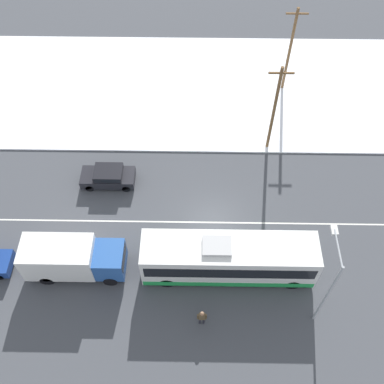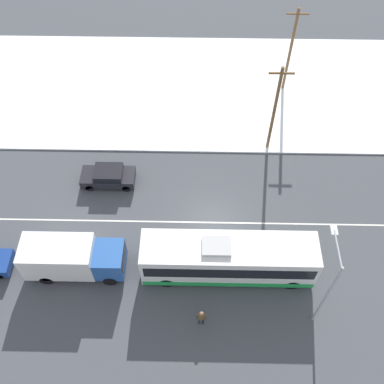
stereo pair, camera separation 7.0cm
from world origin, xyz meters
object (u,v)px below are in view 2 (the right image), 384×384
Objects in this scene: city_bus at (228,259)px; utility_pole_snowlot at (290,50)px; box_truck at (71,258)px; streetlamp at (329,280)px; pedestrian_at_stop at (201,317)px; utility_pole_roadside at (275,109)px; sedan_car at (108,176)px.

utility_pole_snowlot is (5.62, 18.55, 2.53)m from city_bus.
city_bus is 10.16m from box_truck.
box_truck is 15.97m from streetlamp.
streetlamp is 0.88× the size of utility_pole_snowlot.
utility_pole_snowlot is at bearing 73.15° from city_bus.
city_bus reaches higher than pedestrian_at_stop.
box_truck is 18.02m from utility_pole_roadside.
sedan_car is at bearing -142.34° from utility_pole_snowlot.
streetlamp is 14.05m from utility_pole_roadside.
streetlamp reaches higher than box_truck.
sedan_car is at bearing -162.80° from utility_pole_roadside.
box_truck is at bearing -130.27° from utility_pole_snowlot.
pedestrian_at_stop is 23.59m from utility_pole_snowlot.
utility_pole_roadside reaches higher than streetlamp.
city_bus is 19.55m from utility_pole_snowlot.
city_bus is 4.08m from pedestrian_at_stop.
sedan_car is 0.50× the size of utility_pole_roadside.
city_bus is at bearing -107.84° from utility_pole_roadside.
city_bus is 1.39× the size of utility_pole_roadside.
streetlamp is at bearing 144.60° from sedan_car.
pedestrian_at_stop is (7.15, -11.03, 0.24)m from sedan_car.
city_bus is 1.72× the size of box_truck.
sedan_car is at bearing 140.21° from city_bus.
pedestrian_at_stop is 16.13m from utility_pole_roadside.
pedestrian_at_stop is (8.46, -3.57, -0.58)m from box_truck.
streetlamp is at bearing -90.78° from utility_pole_snowlot.
utility_pole_snowlot is (14.48, 11.17, 3.40)m from sedan_car.
streetlamp is (7.03, 0.95, 3.46)m from pedestrian_at_stop.
utility_pole_snowlot reaches higher than sedan_car.
box_truck is at bearing 80.08° from sedan_car.
city_bus is at bearing -106.85° from utility_pole_snowlot.
utility_pole_roadside is 1.01× the size of utility_pole_snowlot.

